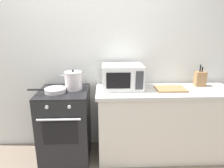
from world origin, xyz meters
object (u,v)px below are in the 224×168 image
object	(u,v)px
frying_pan	(55,90)
microwave	(122,77)
stove	(65,125)
cutting_board	(170,89)
knife_block	(200,79)
stock_pot	(73,81)

from	to	relation	value
frying_pan	microwave	bearing A→B (deg)	8.72
stove	cutting_board	size ratio (longest dim) A/B	2.56
stove	cutting_board	world-z (taller)	cutting_board
microwave	knife_block	distance (m)	1.02
stove	microwave	size ratio (longest dim) A/B	1.84
stove	stock_pot	size ratio (longest dim) A/B	3.10
cutting_board	stove	bearing A→B (deg)	-179.95
stove	microwave	world-z (taller)	microwave
frying_pan	stock_pot	bearing A→B (deg)	25.61
stove	stock_pot	distance (m)	0.59
microwave	cutting_board	world-z (taller)	microwave
stove	frying_pan	bearing A→B (deg)	-152.12
frying_pan	microwave	size ratio (longest dim) A/B	0.90
frying_pan	knife_block	bearing A→B (deg)	5.81
frying_pan	knife_block	world-z (taller)	knife_block
stove	stock_pot	world-z (taller)	stock_pot
frying_pan	microwave	xyz separation A→B (m)	(0.81, 0.12, 0.12)
stock_pot	stove	bearing A→B (deg)	-156.01
microwave	cutting_board	distance (m)	0.61
stove	cutting_board	bearing A→B (deg)	0.05
frying_pan	cutting_board	size ratio (longest dim) A/B	1.26
frying_pan	cutting_board	xyz separation A→B (m)	(1.40, 0.05, -0.02)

